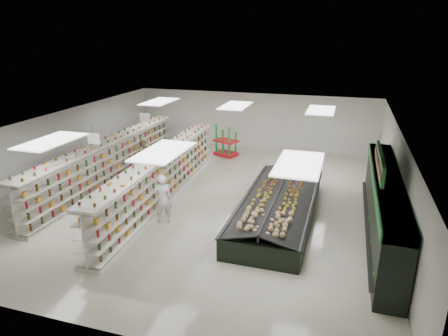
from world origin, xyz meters
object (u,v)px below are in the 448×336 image
(gondola_center, at_px, (162,178))
(shopper_background, at_px, (145,154))
(gondola_left, at_px, (109,163))
(produce_island, at_px, (279,204))
(soda_endcap, at_px, (226,142))
(shopper_main, at_px, (163,199))

(gondola_center, xyz_separation_m, shopper_background, (-2.35, 2.96, -0.07))
(gondola_left, height_order, gondola_center, gondola_left)
(gondola_center, bearing_deg, produce_island, -6.14)
(gondola_center, distance_m, soda_endcap, 6.52)
(soda_endcap, height_order, shopper_background, shopper_background)
(gondola_left, relative_size, soda_endcap, 7.11)
(shopper_main, bearing_deg, gondola_left, -66.23)
(shopper_background, bearing_deg, shopper_main, -124.76)
(gondola_center, xyz_separation_m, soda_endcap, (0.76, 6.48, -0.12))
(soda_endcap, relative_size, shopper_main, 0.87)
(shopper_main, bearing_deg, soda_endcap, -118.44)
(soda_endcap, bearing_deg, gondola_center, -96.67)
(produce_island, xyz_separation_m, shopper_background, (-7.19, 3.27, 0.33))
(gondola_left, xyz_separation_m, gondola_center, (3.10, -1.02, -0.01))
(gondola_center, bearing_deg, soda_endcap, 80.78)
(soda_endcap, distance_m, shopper_main, 8.45)
(gondola_center, height_order, shopper_main, gondola_center)
(shopper_main, relative_size, shopper_background, 1.10)
(gondola_left, height_order, soda_endcap, gondola_left)
(produce_island, bearing_deg, gondola_center, 176.41)
(produce_island, height_order, shopper_background, shopper_background)
(gondola_center, height_order, soda_endcap, gondola_center)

